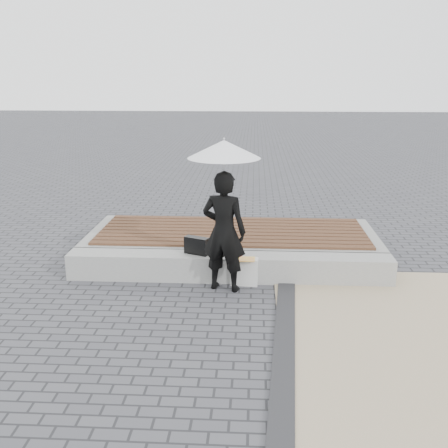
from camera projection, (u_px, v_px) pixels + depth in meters
The scene contains 10 objects.
ground at pixel (223, 326), 6.75m from camera, with size 80.00×80.00×0.00m, color #47484C.
edging_band at pixel (284, 345), 6.22m from camera, with size 0.25×5.20×0.04m, color #28282A.
seating_ledge at pixel (229, 267), 8.23m from camera, with size 5.00×0.45×0.40m, color #A2A19D.
timber_platform at pixel (232, 243), 9.38m from camera, with size 5.00×2.00×0.40m, color gray.
timber_decking at pixel (232, 231), 9.32m from camera, with size 4.60×1.80×0.04m, color brown, non-canonical shape.
woman at pixel (224, 232), 7.66m from camera, with size 0.65×0.42×1.78m, color black.
parasol at pixel (224, 149), 7.34m from camera, with size 1.02×1.02×1.30m.
handbag at pixel (197, 246), 8.17m from camera, with size 0.38×0.13×0.27m, color black.
canvas_tote at pixel (245, 271), 8.00m from camera, with size 0.40×0.17×0.42m, color silver.
magazine at pixel (245, 259), 7.90m from camera, with size 0.30×0.22×0.01m, color #E45A3C.
Camera 1 is at (0.37, -6.13, 3.08)m, focal length 42.68 mm.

